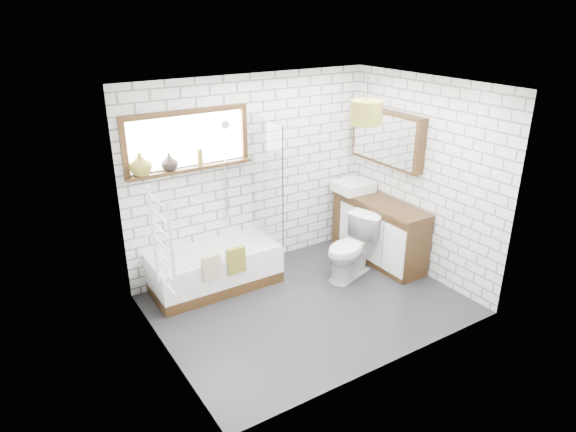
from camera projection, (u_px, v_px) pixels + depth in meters
floor at (309, 305)px, 6.01m from camera, size 3.40×2.60×0.01m
ceiling at (313, 86)px, 5.06m from camera, size 3.40×2.60×0.01m
wall_back at (252, 174)px, 6.55m from camera, size 3.40×0.01×2.50m
wall_front at (395, 250)px, 4.52m from camera, size 3.40×0.01×2.50m
wall_left at (157, 241)px, 4.69m from camera, size 0.01×2.60×2.50m
wall_right at (423, 178)px, 6.38m from camera, size 0.01×2.60×2.50m
window at (188, 141)px, 5.89m from camera, size 1.52×0.16×0.68m
towel_radiator at (163, 245)px, 4.73m from camera, size 0.06×0.52×1.00m
mirror_cabinet at (387, 138)px, 6.65m from camera, size 0.16×1.20×0.70m
shower_riser at (225, 172)px, 6.28m from camera, size 0.02×0.02×1.30m
bathtub at (215, 268)px, 6.30m from camera, size 1.55×0.69×0.50m
shower_screen at (267, 181)px, 6.29m from camera, size 0.02×0.72×1.50m
towel_green at (236, 260)px, 6.00m from camera, size 0.23×0.06×0.31m
towel_beige at (211, 267)px, 5.84m from camera, size 0.22×0.06×0.29m
vanity at (379, 230)px, 6.93m from camera, size 0.48×1.49×0.85m
basin at (353, 186)px, 7.11m from camera, size 0.48×0.42×0.14m
tap at (363, 180)px, 7.16m from camera, size 0.03×0.03×0.17m
toilet at (351, 248)px, 6.49m from camera, size 0.66×0.88×0.79m
vase_olive at (141, 166)px, 5.65m from camera, size 0.26×0.26×0.26m
vase_dark at (170, 163)px, 5.82m from camera, size 0.21×0.21×0.20m
bottle at (200, 159)px, 6.01m from camera, size 0.07×0.07×0.19m
pendant at (366, 112)px, 5.91m from camera, size 0.37×0.37×0.27m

